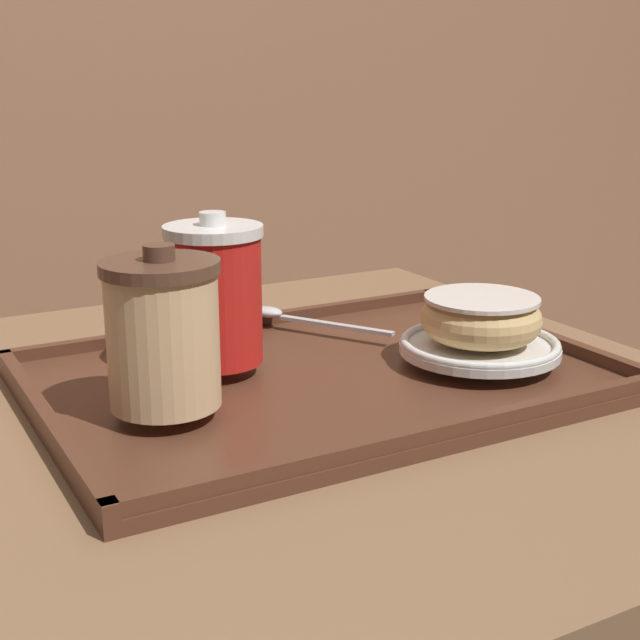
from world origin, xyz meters
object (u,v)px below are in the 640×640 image
donut_chocolate_glazed (481,317)px  spoon (289,316)px  coffee_cup_rear (215,293)px  coffee_cup_front (163,333)px

donut_chocolate_glazed → spoon: 0.22m
donut_chocolate_glazed → spoon: (-0.11, 0.19, -0.03)m
coffee_cup_rear → spoon: (0.12, 0.09, -0.06)m
coffee_cup_front → spoon: coffee_cup_front is taller
spoon → donut_chocolate_glazed: bearing=177.5°
coffee_cup_front → coffee_cup_rear: size_ratio=0.94×
coffee_cup_rear → coffee_cup_front: bearing=-133.6°
coffee_cup_front → coffee_cup_rear: 0.11m
coffee_cup_front → spoon: bearing=40.8°
spoon → coffee_cup_rear: bearing=94.5°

